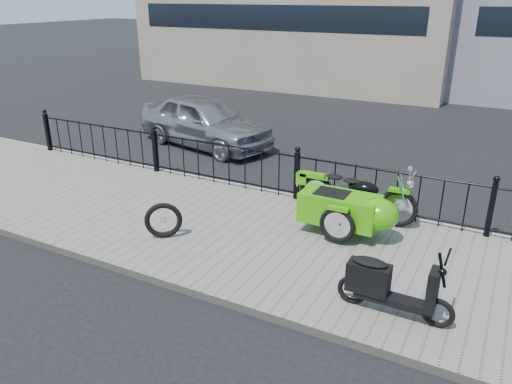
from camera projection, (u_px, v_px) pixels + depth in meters
The scene contains 8 objects.
ground at pixel (266, 229), 8.93m from camera, with size 120.00×120.00×0.00m, color black.
sidewalk at pixel (253, 237), 8.50m from camera, with size 30.00×3.80×0.12m, color gray.
curb at pixel (299, 199), 10.09m from camera, with size 30.00×0.10×0.12m, color gray.
iron_fence at pixel (297, 176), 9.78m from camera, with size 14.11×0.11×1.08m.
motorcycle_sidecar at pixel (353, 207), 8.36m from camera, with size 2.28×1.48×0.98m.
scooter at pixel (387, 286), 6.26m from camera, with size 1.48×0.43×1.00m.
spare_tire at pixel (163, 220), 8.25m from camera, with size 0.62×0.62×0.09m, color black.
sedan_car at pixel (205, 121), 13.56m from camera, with size 1.63×4.05×1.38m, color #A6A9AD.
Camera 1 is at (3.63, -7.18, 3.93)m, focal length 35.00 mm.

